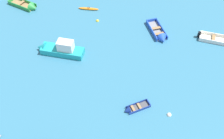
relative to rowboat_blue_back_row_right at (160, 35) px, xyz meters
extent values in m
cube|color=gray|center=(-0.45, 1.00, -0.17)|extent=(2.72, 3.91, 0.13)
cube|color=blue|center=(0.20, 1.29, 0.03)|extent=(1.66, 3.55, 0.54)
cube|color=blue|center=(-1.09, 0.71, 0.03)|extent=(1.66, 3.55, 0.54)
cube|color=blue|center=(-1.24, 2.76, 0.03)|extent=(1.32, 0.70, 0.54)
cone|color=blue|center=(0.37, -0.83, 0.06)|extent=(1.60, 1.36, 1.36)
cube|color=#937047|center=(-0.53, 1.18, 0.14)|extent=(1.32, 0.89, 0.03)
cube|color=#937047|center=(-0.07, 0.16, 0.14)|extent=(1.32, 0.89, 0.03)
cube|color=#99754C|center=(-19.67, 3.69, -0.17)|extent=(4.08, 2.61, 0.13)
cube|color=#288C3D|center=(-19.41, 4.37, 0.02)|extent=(3.80, 1.49, 0.53)
cube|color=#288C3D|center=(-19.92, 3.01, 0.02)|extent=(3.80, 1.49, 0.53)
cube|color=#288C3D|center=(-21.55, 4.39, 0.02)|extent=(0.63, 1.38, 0.53)
cone|color=#288C3D|center=(-17.71, 2.96, 0.05)|extent=(1.35, 1.62, 1.39)
cube|color=#937047|center=(-19.86, 3.76, 0.13)|extent=(0.84, 1.36, 0.03)
cube|color=beige|center=(6.82, 0.40, -0.17)|extent=(3.66, 1.82, 0.13)
cube|color=white|center=(6.92, 1.11, 0.02)|extent=(3.64, 0.61, 0.52)
cube|color=white|center=(6.72, -0.31, 0.02)|extent=(3.64, 0.61, 0.52)
cube|color=white|center=(5.01, 0.66, 0.02)|extent=(0.34, 1.41, 0.52)
cube|color=#937047|center=(6.63, 0.43, 0.12)|extent=(0.56, 1.32, 0.03)
cube|color=black|center=(4.86, 0.68, 0.20)|extent=(0.39, 0.41, 0.72)
cube|color=#4C4C51|center=(-1.72, -11.05, -0.20)|extent=(2.34, 1.88, 0.08)
cube|color=navy|center=(-1.50, -11.41, -0.08)|extent=(2.03, 1.31, 0.31)
cube|color=navy|center=(-1.95, -10.70, -0.08)|extent=(2.03, 1.31, 0.31)
cube|color=navy|center=(-0.72, -10.42, -0.08)|extent=(0.51, 0.75, 0.31)
cone|color=navy|center=(-2.77, -11.71, -0.07)|extent=(0.89, 0.97, 0.81)
cube|color=#937047|center=(-1.62, -10.99, -0.02)|extent=(0.61, 0.77, 0.03)
cube|color=#937047|center=(-2.20, -11.36, -0.02)|extent=(0.61, 0.77, 0.03)
ellipsoid|color=orange|center=(-10.11, 4.24, -0.11)|extent=(2.91, 0.56, 0.26)
torus|color=black|center=(-10.11, 4.24, 0.01)|extent=(0.36, 0.36, 0.06)
cube|color=teal|center=(-11.29, -4.78, 0.14)|extent=(5.13, 1.85, 0.76)
cone|color=teal|center=(-13.91, -4.64, 0.18)|extent=(1.08, 1.38, 1.33)
cube|color=white|center=(-10.78, -4.81, 1.12)|extent=(1.88, 1.24, 1.20)
cube|color=black|center=(-11.59, -4.77, 1.36)|extent=(0.21, 1.08, 0.53)
sphere|color=silver|center=(1.36, -11.43, -0.24)|extent=(0.45, 0.45, 0.45)
sphere|color=yellow|center=(-8.38, 1.87, -0.24)|extent=(0.43, 0.43, 0.43)
camera|label=1|loc=(-2.02, -25.95, 22.17)|focal=42.51mm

